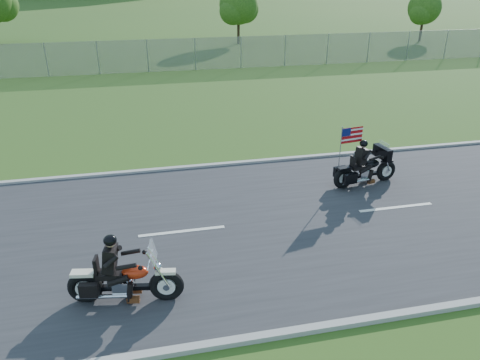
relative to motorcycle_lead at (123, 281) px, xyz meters
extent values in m
plane|color=#244616|center=(3.40, 2.42, -0.50)|extent=(420.00, 420.00, 0.00)
cube|color=#28282B|center=(3.40, 2.42, -0.48)|extent=(120.00, 8.00, 0.04)
cube|color=#9E9B93|center=(3.40, 6.47, -0.45)|extent=(120.00, 0.18, 0.12)
cube|color=#9E9B93|center=(3.40, -1.63, -0.45)|extent=(120.00, 0.18, 0.12)
cube|color=gray|center=(-1.60, 22.42, 0.50)|extent=(60.00, 0.03, 2.00)
cylinder|color=#382316|center=(9.40, 32.42, 0.76)|extent=(0.22, 0.22, 2.52)
sphere|color=#244813|center=(9.40, 32.42, 2.65)|extent=(3.20, 3.20, 3.20)
sphere|color=#244813|center=(10.04, 32.90, 2.29)|extent=(2.40, 2.40, 2.40)
sphere|color=#244813|center=(8.84, 32.02, 2.20)|extent=(2.24, 2.24, 2.24)
sphere|color=#244813|center=(-9.88, 36.96, 2.60)|extent=(2.70, 2.70, 2.70)
cylinder|color=#382316|center=(25.40, 30.42, 0.62)|extent=(0.22, 0.22, 2.24)
sphere|color=#244813|center=(25.40, 30.42, 2.30)|extent=(2.80, 2.80, 2.80)
sphere|color=#244813|center=(25.96, 30.84, 1.98)|extent=(2.10, 2.10, 2.10)
sphere|color=#244813|center=(24.91, 30.07, 1.90)|extent=(1.96, 1.96, 1.96)
torus|color=black|center=(0.84, -0.15, -0.13)|extent=(0.73, 0.29, 0.71)
torus|color=black|center=(-0.76, 0.14, -0.13)|extent=(0.73, 0.29, 0.71)
ellipsoid|color=red|center=(0.25, -0.04, 0.21)|extent=(0.58, 0.39, 0.27)
cube|color=black|center=(-0.24, 0.04, 0.17)|extent=(0.57, 0.37, 0.11)
cube|color=black|center=(-0.20, 0.04, 0.54)|extent=(0.29, 0.42, 0.53)
sphere|color=black|center=(-0.15, 0.03, 0.96)|extent=(0.30, 0.30, 0.26)
cube|color=silver|center=(0.62, -0.11, 0.67)|extent=(0.11, 0.44, 0.38)
torus|color=black|center=(8.00, 4.19, -0.15)|extent=(0.69, 0.27, 0.67)
torus|color=black|center=(6.47, 3.95, -0.15)|extent=(0.69, 0.27, 0.67)
ellipsoid|color=black|center=(7.43, 4.10, 0.18)|extent=(0.55, 0.37, 0.25)
cube|color=black|center=(6.97, 4.03, 0.14)|extent=(0.54, 0.35, 0.11)
cube|color=black|center=(7.01, 4.03, 0.50)|extent=(0.27, 0.39, 0.50)
sphere|color=black|center=(7.06, 4.04, 0.89)|extent=(0.28, 0.28, 0.25)
cube|color=black|center=(7.78, 4.15, 0.50)|extent=(0.31, 0.75, 0.36)
cube|color=#B70C11|center=(6.71, 4.17, 1.13)|extent=(0.72, 0.13, 0.47)
camera|label=1|loc=(0.64, -7.93, 5.76)|focal=35.00mm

